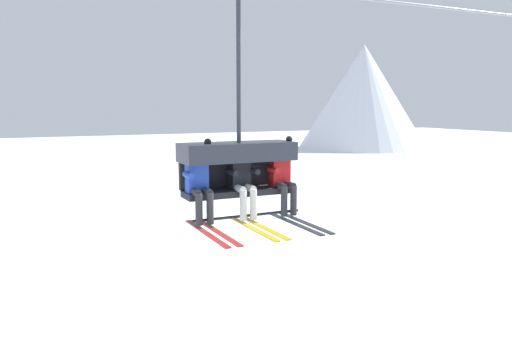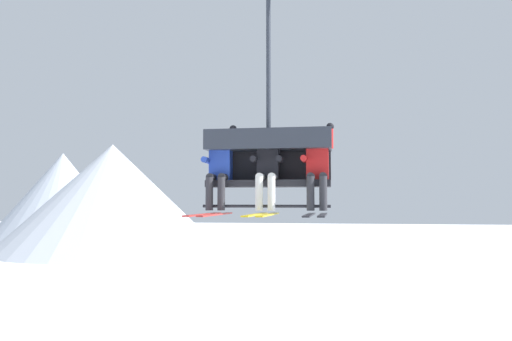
% 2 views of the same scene
% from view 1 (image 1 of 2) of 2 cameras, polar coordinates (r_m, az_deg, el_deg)
% --- Properties ---
extents(mountain_peak_east, '(18.94, 18.94, 15.30)m').
position_cam_1_polar(mountain_peak_east, '(76.88, 12.13, 8.25)').
color(mountain_peak_east, white).
rests_on(mountain_peak_east, ground_plane).
extents(lift_cable, '(19.86, 0.05, 0.05)m').
position_cam_1_polar(lift_cable, '(9.55, 13.58, 18.39)').
color(lift_cable, gray).
extents(chairlift_chair, '(1.87, 0.74, 3.65)m').
position_cam_1_polar(chairlift_chair, '(8.10, -2.16, 1.42)').
color(chairlift_chair, '#232328').
extents(skier_blue, '(0.48, 1.70, 1.34)m').
position_cam_1_polar(skier_blue, '(7.68, -6.46, -1.28)').
color(skier_blue, '#2847B7').
extents(skier_black, '(0.46, 1.70, 1.23)m').
position_cam_1_polar(skier_black, '(7.94, -1.52, -1.10)').
color(skier_black, black).
extents(skier_red, '(0.48, 1.70, 1.34)m').
position_cam_1_polar(skier_red, '(8.26, 3.08, -0.62)').
color(skier_red, red).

